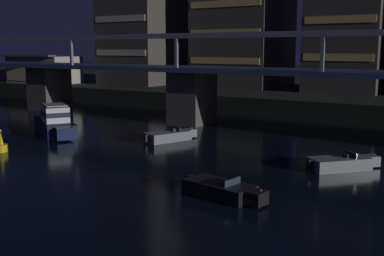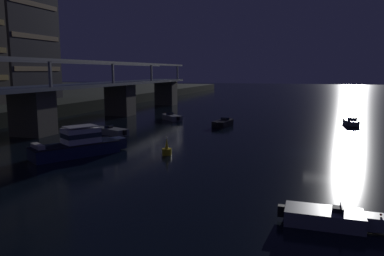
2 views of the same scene
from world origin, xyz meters
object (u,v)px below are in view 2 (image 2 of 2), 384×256
Objects in this scene: speedboat_near_center at (172,117)px; tower_east_tall at (16,21)px; cabin_cruiser_near_left at (79,144)px; channel_buoy at (167,150)px; river_bridge at (32,102)px; speedboat_mid_center at (351,122)px; speedboat_mid_left at (112,131)px; speedboat_near_right at (328,218)px; speedboat_mid_right at (223,123)px.

tower_east_tall is at bearing 81.88° from speedboat_near_center.
cabin_cruiser_near_left is 26.50m from speedboat_near_center.
tower_east_tall reaches higher than cabin_cruiser_near_left.
channel_buoy is (-23.74, -8.69, 0.06)m from speedboat_near_center.
river_bridge reaches higher than speedboat_near_center.
river_bridge reaches higher than cabin_cruiser_near_left.
speedboat_near_center is 0.86× the size of speedboat_mid_center.
speedboat_mid_left is at bearing -69.40° from river_bridge.
river_bridge is 10.30m from speedboat_mid_left.
river_bridge is 22.07m from speedboat_near_center.
speedboat_mid_center is at bearing -83.62° from speedboat_near_center.
river_bridge is 20.82× the size of speedboat_near_center.
river_bridge is 18.03× the size of speedboat_near_right.
speedboat_near_center is at bearing 32.07° from speedboat_near_right.
river_bridge is 17.90× the size of speedboat_mid_right.
speedboat_near_center is (18.74, -11.05, -3.68)m from river_bridge.
tower_east_tall is 50.21m from cabin_cruiser_near_left.
river_bridge reaches higher than speedboat_mid_right.
tower_east_tall reaches higher than speedboat_near_right.
speedboat_near_right is 34.92m from speedboat_mid_right.
tower_east_tall is 6.03× the size of speedboat_near_right.
speedboat_mid_left is 34.72m from speedboat_mid_center.
channel_buoy is at bearing -127.94° from speedboat_mid_left.
speedboat_near_center is 2.55× the size of channel_buoy.
speedboat_mid_center is 19.10m from speedboat_mid_right.
cabin_cruiser_near_left reaches higher than channel_buoy.
river_bridge is 10.56× the size of cabin_cruiser_near_left.
cabin_cruiser_near_left is 1.71× the size of speedboat_near_right.
speedboat_mid_center is at bearing -6.87° from speedboat_near_right.
channel_buoy is at bearing 177.53° from speedboat_mid_right.
speedboat_mid_center is at bearing -57.96° from speedboat_mid_left.
speedboat_mid_center is at bearing -41.95° from cabin_cruiser_near_left.
tower_east_tall is at bearing 48.46° from cabin_cruiser_near_left.
river_bridge is at bearing -135.13° from tower_east_tall.
speedboat_near_center is 0.86× the size of speedboat_mid_right.
speedboat_mid_right is at bearing -2.47° from channel_buoy.
channel_buoy reaches higher than speedboat_mid_right.
speedboat_mid_left is at bearing 172.40° from speedboat_near_center.
speedboat_near_right is 1.02× the size of speedboat_mid_left.
speedboat_mid_left is 0.98× the size of speedboat_mid_center.
tower_east_tall is 3.53× the size of cabin_cruiser_near_left.
speedboat_near_center is 10.28m from speedboat_mid_right.
speedboat_near_center is (26.48, 0.83, -0.64)m from cabin_cruiser_near_left.
speedboat_near_center is at bearing -30.53° from river_bridge.
speedboat_mid_right is 19.96m from channel_buoy.
speedboat_mid_left is at bearing 52.06° from channel_buoy.
tower_east_tall is 64.40m from speedboat_mid_center.
channel_buoy is (-8.38, -10.74, 0.06)m from speedboat_mid_left.
speedboat_mid_right is at bearing -101.18° from tower_east_tall.
river_bridge reaches higher than speedboat_mid_left.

